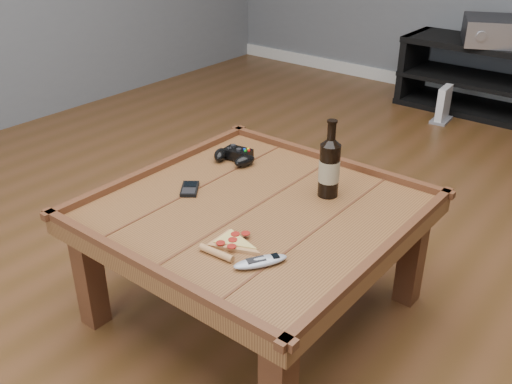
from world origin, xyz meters
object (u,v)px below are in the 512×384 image
Objects in this scene: remote_control at (261,262)px; pizza_slice at (230,244)px; av_receiver at (502,31)px; media_console at (503,82)px; smartphone at (190,189)px; game_console at (443,106)px; beer_bottle at (329,166)px; game_controller at (235,156)px; coffee_table at (255,221)px.

pizza_slice is at bearing -157.69° from remote_control.
av_receiver reaches higher than remote_control.
smartphone is (-0.26, -2.81, 0.21)m from media_console.
remote_control is 0.68× the size of game_console.
beer_bottle is 1.27× the size of pizza_slice.
remote_control is 0.27× the size of av_receiver.
media_console is 5.68× the size of game_console.
game_controller is at bearing -96.81° from media_console.
pizza_slice is at bearing -96.43° from beer_bottle.
beer_bottle reaches higher than remote_control.
remote_control is (0.23, -0.26, 0.07)m from coffee_table.
coffee_table reaches higher than remote_control.
coffee_table is 0.36m from remote_control.
av_receiver is (-0.07, 2.74, 0.19)m from coffee_table.
game_controller reaches higher than smartphone.
smartphone is 0.53m from remote_control.
beer_bottle reaches higher than smartphone.
av_receiver is (-0.22, 2.51, 0.02)m from beer_bottle.
media_console is at bearing 49.04° from game_console.
beer_bottle is 0.47× the size of av_receiver.
smartphone is at bearing 149.08° from pizza_slice.
coffee_table is 3.62× the size of beer_bottle.
game_console is (0.00, 2.45, -0.34)m from smartphone.
smartphone is at bearing -118.21° from av_receiver.
game_console is at bearing 100.71° from beer_bottle.
pizza_slice is 2.99m from av_receiver.
game_controller is (-0.30, 0.24, 0.08)m from coffee_table.
game_controller reaches higher than game_console.
game_controller is at bearing 125.77° from pizza_slice.
coffee_table is 2.75m from av_receiver.
media_console is 6.26× the size of pizza_slice.
media_console is at bearing 75.56° from game_controller.
av_receiver reaches higher than smartphone.
game_controller reaches higher than pizza_slice.
beer_bottle is at bearing -2.90° from smartphone.
game_controller is at bearing 141.17° from coffee_table.
coffee_table is at bearing -112.84° from av_receiver.
game_controller is 0.32× the size of av_receiver.
av_receiver is (0.23, 2.50, 0.11)m from game_controller.
game_console is (-0.49, 2.65, -0.35)m from remote_control.
game_console is (0.04, 2.15, -0.36)m from game_controller.
remote_control is (0.14, -0.02, 0.00)m from pizza_slice.
media_console reaches higher than game_console.
beer_bottle reaches higher than media_console.
game_controller is 1.58× the size of smartphone.
coffee_table is 4.60× the size of pizza_slice.
remote_control is 3.02m from av_receiver.
media_console is 3.00m from pizza_slice.
remote_control is 2.72m from game_console.
coffee_table is 2.75m from media_console.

